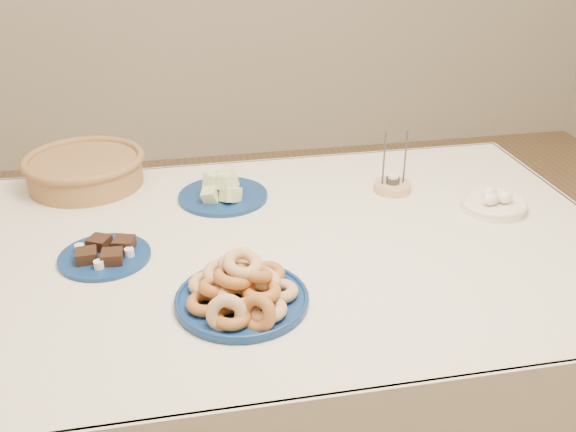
# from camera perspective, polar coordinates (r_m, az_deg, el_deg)

# --- Properties ---
(dining_table) EXTENTS (1.71, 1.11, 0.75)m
(dining_table) POSITION_cam_1_polar(r_m,az_deg,el_deg) (1.67, -0.33, -5.53)
(dining_table) COLOR brown
(dining_table) RESTS_ON ground
(donut_platter) EXTENTS (0.36, 0.36, 0.13)m
(donut_platter) POSITION_cam_1_polar(r_m,az_deg,el_deg) (1.37, -4.15, -6.71)
(donut_platter) COLOR navy
(donut_platter) RESTS_ON dining_table
(melon_plate) EXTENTS (0.28, 0.28, 0.09)m
(melon_plate) POSITION_cam_1_polar(r_m,az_deg,el_deg) (1.83, -5.83, 2.38)
(melon_plate) COLOR navy
(melon_plate) RESTS_ON dining_table
(brownie_plate) EXTENTS (0.25, 0.25, 0.04)m
(brownie_plate) POSITION_cam_1_polar(r_m,az_deg,el_deg) (1.60, -15.96, -3.28)
(brownie_plate) COLOR navy
(brownie_plate) RESTS_ON dining_table
(wicker_basket) EXTENTS (0.41, 0.41, 0.09)m
(wicker_basket) POSITION_cam_1_polar(r_m,az_deg,el_deg) (2.00, -17.60, 4.01)
(wicker_basket) COLOR brown
(wicker_basket) RESTS_ON dining_table
(candle_holder) EXTENTS (0.11, 0.11, 0.18)m
(candle_holder) POSITION_cam_1_polar(r_m,az_deg,el_deg) (1.90, 9.27, 2.70)
(candle_holder) COLOR tan
(candle_holder) RESTS_ON dining_table
(egg_bowl) EXTENTS (0.23, 0.23, 0.06)m
(egg_bowl) POSITION_cam_1_polar(r_m,az_deg,el_deg) (1.86, 17.80, 1.09)
(egg_bowl) COLOR white
(egg_bowl) RESTS_ON dining_table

